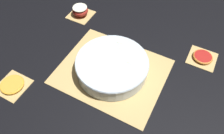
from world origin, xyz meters
The scene contains 9 objects.
ground_plane centered at (0.00, 0.00, 0.00)m, with size 6.00×6.00×0.00m, color black.
bamboo_mat_center centered at (0.00, 0.00, 0.00)m, with size 0.44×0.37×0.01m.
coaster_mat_near_left centered at (-0.32, -0.25, 0.00)m, with size 0.12×0.12×0.01m.
coaster_mat_near_right centered at (0.32, -0.25, 0.00)m, with size 0.12×0.12×0.01m.
coaster_mat_far_right centered at (0.32, 0.25, 0.00)m, with size 0.12×0.12×0.01m.
fruit_salad_bowl centered at (0.00, 0.00, 0.04)m, with size 0.30×0.30×0.07m.
apple_half centered at (0.32, -0.25, 0.03)m, with size 0.08×0.08×0.05m.
orange_slice_whole centered at (0.32, 0.25, 0.01)m, with size 0.10×0.10×0.01m.
grapefruit_slice centered at (-0.32, -0.25, 0.01)m, with size 0.09×0.09×0.01m.
Camera 1 is at (-0.26, 0.49, 0.75)m, focal length 35.00 mm.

